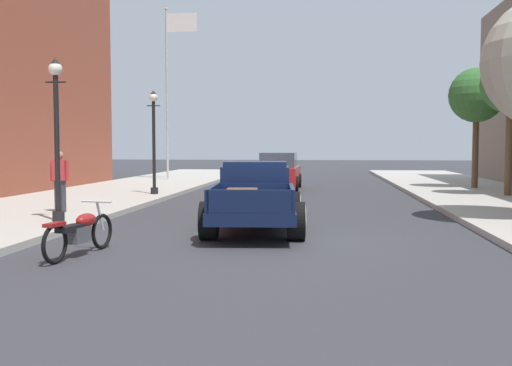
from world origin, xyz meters
The scene contains 10 objects.
ground_plane centered at (0.00, 0.00, 0.00)m, with size 140.00×140.00×0.00m, color #333338.
hotrod_truck_navy centered at (-0.48, 1.42, 0.75)m, with size 2.43×5.03×1.58m.
motorcycle_parked centered at (-3.16, -2.23, 0.44)m, with size 0.64×2.10×0.93m.
car_background_red centered at (-0.89, 13.91, 0.77)m, with size 1.90×4.32×1.65m.
pedestrian_sidewalk_left centered at (-6.01, 3.02, 1.09)m, with size 0.53×0.22×1.65m.
street_lamp_near centered at (-5.18, 1.16, 2.39)m, with size 0.50×0.32×3.85m.
street_lamp_far centered at (-5.20, 9.08, 2.39)m, with size 0.50×0.32×3.85m.
flagpole centered at (-7.05, 18.54, 5.77)m, with size 1.74×0.16×9.16m.
street_tree_second centered at (7.77, 9.97, 4.13)m, with size 2.11×2.11×5.09m.
street_tree_third centered at (7.58, 13.84, 4.08)m, with size 2.33×2.33×5.14m.
Camera 1 is at (1.09, -11.86, 1.93)m, focal length 40.45 mm.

